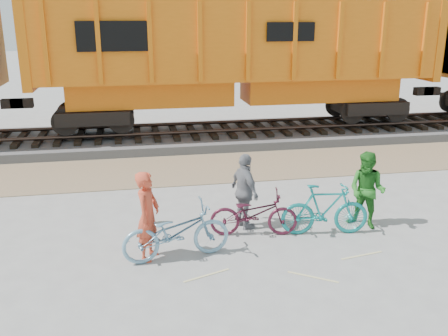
{
  "coord_description": "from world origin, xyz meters",
  "views": [
    {
      "loc": [
        -2.16,
        -8.48,
        4.35
      ],
      "look_at": [
        -0.26,
        1.5,
        1.23
      ],
      "focal_mm": 40.0,
      "sensor_mm": 36.0,
      "label": 1
    }
  ],
  "objects_px": {
    "hopper_car_center": "(238,55)",
    "bicycle_blue": "(176,232)",
    "person_man": "(367,190)",
    "bicycle_teal": "(325,210)",
    "bicycle_maroon": "(254,214)",
    "person_solo": "(148,216)",
    "person_woman": "(245,191)"
  },
  "relations": [
    {
      "from": "hopper_car_center",
      "to": "bicycle_blue",
      "type": "relative_size",
      "value": 6.94
    },
    {
      "from": "person_man",
      "to": "bicycle_blue",
      "type": "bearing_deg",
      "value": -122.78
    },
    {
      "from": "bicycle_teal",
      "to": "bicycle_maroon",
      "type": "relative_size",
      "value": 1.01
    },
    {
      "from": "bicycle_blue",
      "to": "bicycle_teal",
      "type": "bearing_deg",
      "value": -89.17
    },
    {
      "from": "bicycle_teal",
      "to": "person_man",
      "type": "relative_size",
      "value": 1.1
    },
    {
      "from": "bicycle_teal",
      "to": "person_solo",
      "type": "xyz_separation_m",
      "value": [
        -3.59,
        -0.39,
        0.3
      ]
    },
    {
      "from": "bicycle_maroon",
      "to": "person_woman",
      "type": "relative_size",
      "value": 1.1
    },
    {
      "from": "hopper_car_center",
      "to": "person_woman",
      "type": "distance_m",
      "value": 8.35
    },
    {
      "from": "bicycle_blue",
      "to": "person_man",
      "type": "xyz_separation_m",
      "value": [
        4.09,
        0.69,
        0.29
      ]
    },
    {
      "from": "person_woman",
      "to": "person_man",
      "type": "bearing_deg",
      "value": -117.33
    },
    {
      "from": "person_solo",
      "to": "person_woman",
      "type": "relative_size",
      "value": 1.03
    },
    {
      "from": "hopper_car_center",
      "to": "bicycle_maroon",
      "type": "height_order",
      "value": "hopper_car_center"
    },
    {
      "from": "bicycle_teal",
      "to": "bicycle_maroon",
      "type": "bearing_deg",
      "value": 88.04
    },
    {
      "from": "bicycle_blue",
      "to": "person_solo",
      "type": "relative_size",
      "value": 1.2
    },
    {
      "from": "hopper_car_center",
      "to": "person_man",
      "type": "relative_size",
      "value": 8.5
    },
    {
      "from": "bicycle_teal",
      "to": "bicycle_maroon",
      "type": "distance_m",
      "value": 1.46
    },
    {
      "from": "bicycle_blue",
      "to": "person_woman",
      "type": "relative_size",
      "value": 1.24
    },
    {
      "from": "bicycle_blue",
      "to": "person_man",
      "type": "height_order",
      "value": "person_man"
    },
    {
      "from": "hopper_car_center",
      "to": "person_man",
      "type": "height_order",
      "value": "hopper_car_center"
    },
    {
      "from": "hopper_car_center",
      "to": "person_man",
      "type": "xyz_separation_m",
      "value": [
        0.99,
        -8.34,
        -2.18
      ]
    },
    {
      "from": "bicycle_teal",
      "to": "person_solo",
      "type": "height_order",
      "value": "person_solo"
    },
    {
      "from": "person_man",
      "to": "person_woman",
      "type": "xyz_separation_m",
      "value": [
        -2.54,
        0.43,
        -0.01
      ]
    },
    {
      "from": "bicycle_maroon",
      "to": "person_man",
      "type": "bearing_deg",
      "value": -81.41
    },
    {
      "from": "bicycle_blue",
      "to": "bicycle_teal",
      "type": "xyz_separation_m",
      "value": [
        3.09,
        0.49,
        0.01
      ]
    },
    {
      "from": "bicycle_maroon",
      "to": "person_solo",
      "type": "bearing_deg",
      "value": 115.67
    },
    {
      "from": "hopper_car_center",
      "to": "person_solo",
      "type": "xyz_separation_m",
      "value": [
        -3.6,
        -8.93,
        -2.16
      ]
    },
    {
      "from": "bicycle_maroon",
      "to": "person_man",
      "type": "height_order",
      "value": "person_man"
    },
    {
      "from": "person_man",
      "to": "person_woman",
      "type": "distance_m",
      "value": 2.58
    },
    {
      "from": "bicycle_teal",
      "to": "bicycle_blue",
      "type": "bearing_deg",
      "value": 106.37
    },
    {
      "from": "person_solo",
      "to": "bicycle_maroon",
      "type": "bearing_deg",
      "value": -49.66
    },
    {
      "from": "bicycle_teal",
      "to": "person_man",
      "type": "xyz_separation_m",
      "value": [
        1.0,
        0.2,
        0.28
      ]
    },
    {
      "from": "bicycle_blue",
      "to": "bicycle_maroon",
      "type": "bearing_deg",
      "value": -74.49
    }
  ]
}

